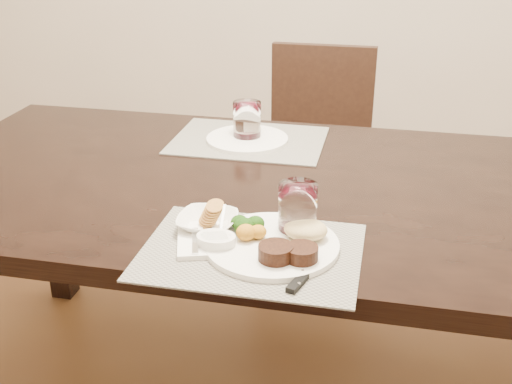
% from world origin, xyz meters
% --- Properties ---
extents(dining_table, '(2.00, 1.00, 0.75)m').
position_xyz_m(dining_table, '(0.00, 0.00, 0.67)').
color(dining_table, black).
rests_on(dining_table, ground).
extents(chair_far, '(0.42, 0.42, 0.90)m').
position_xyz_m(chair_far, '(0.00, 0.93, 0.50)').
color(chair_far, black).
rests_on(chair_far, ground).
extents(placemat_near, '(0.46, 0.34, 0.00)m').
position_xyz_m(placemat_near, '(0.02, -0.37, 0.75)').
color(placemat_near, slate).
rests_on(placemat_near, dining_table).
extents(placemat_far, '(0.46, 0.34, 0.00)m').
position_xyz_m(placemat_far, '(-0.14, 0.29, 0.75)').
color(placemat_far, slate).
rests_on(placemat_far, dining_table).
extents(dinner_plate, '(0.29, 0.29, 0.05)m').
position_xyz_m(dinner_plate, '(0.07, -0.35, 0.77)').
color(dinner_plate, white).
rests_on(dinner_plate, placemat_near).
extents(napkin_fork, '(0.13, 0.17, 0.02)m').
position_xyz_m(napkin_fork, '(-0.10, -0.36, 0.76)').
color(napkin_fork, white).
rests_on(napkin_fork, placemat_near).
extents(steak_knife, '(0.06, 0.22, 0.01)m').
position_xyz_m(steak_knife, '(0.14, -0.45, 0.76)').
color(steak_knife, white).
rests_on(steak_knife, placemat_near).
extents(cracker_bowl, '(0.14, 0.14, 0.06)m').
position_xyz_m(cracker_bowl, '(-0.10, -0.30, 0.77)').
color(cracker_bowl, white).
rests_on(cracker_bowl, placemat_near).
extents(sauce_ramekin, '(0.08, 0.13, 0.07)m').
position_xyz_m(sauce_ramekin, '(-0.06, -0.38, 0.77)').
color(sauce_ramekin, white).
rests_on(sauce_ramekin, placemat_near).
extents(wine_glass_near, '(0.08, 0.08, 0.12)m').
position_xyz_m(wine_glass_near, '(0.10, -0.28, 0.81)').
color(wine_glass_near, white).
rests_on(wine_glass_near, placemat_near).
extents(far_plate, '(0.25, 0.25, 0.01)m').
position_xyz_m(far_plate, '(-0.14, 0.28, 0.76)').
color(far_plate, white).
rests_on(far_plate, placemat_far).
extents(wine_glass_far, '(0.09, 0.09, 0.12)m').
position_xyz_m(wine_glass_far, '(-0.15, 0.30, 0.81)').
color(wine_glass_far, white).
rests_on(wine_glass_far, placemat_far).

